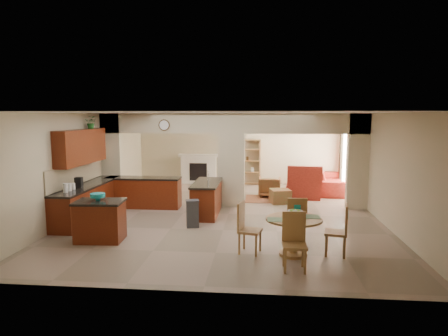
# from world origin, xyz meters

# --- Properties ---
(floor) EXTENTS (10.00, 10.00, 0.00)m
(floor) POSITION_xyz_m (0.00, 0.00, 0.00)
(floor) COLOR #866F5D
(floor) RESTS_ON ground
(ceiling) EXTENTS (10.00, 10.00, 0.00)m
(ceiling) POSITION_xyz_m (0.00, 0.00, 2.80)
(ceiling) COLOR white
(ceiling) RESTS_ON wall_back
(wall_back) EXTENTS (8.00, 0.00, 8.00)m
(wall_back) POSITION_xyz_m (0.00, 5.00, 1.40)
(wall_back) COLOR tan
(wall_back) RESTS_ON floor
(wall_front) EXTENTS (8.00, 0.00, 8.00)m
(wall_front) POSITION_xyz_m (0.00, -5.00, 1.40)
(wall_front) COLOR tan
(wall_front) RESTS_ON floor
(wall_left) EXTENTS (0.00, 10.00, 10.00)m
(wall_left) POSITION_xyz_m (-4.00, 0.00, 1.40)
(wall_left) COLOR tan
(wall_left) RESTS_ON floor
(wall_right) EXTENTS (0.00, 10.00, 10.00)m
(wall_right) POSITION_xyz_m (4.00, 0.00, 1.40)
(wall_right) COLOR tan
(wall_right) RESTS_ON floor
(partition_left_pier) EXTENTS (0.60, 0.25, 2.80)m
(partition_left_pier) POSITION_xyz_m (-3.70, 1.00, 1.40)
(partition_left_pier) COLOR tan
(partition_left_pier) RESTS_ON floor
(partition_center_pier) EXTENTS (0.80, 0.25, 2.20)m
(partition_center_pier) POSITION_xyz_m (0.00, 1.00, 1.10)
(partition_center_pier) COLOR tan
(partition_center_pier) RESTS_ON floor
(partition_right_pier) EXTENTS (0.60, 0.25, 2.80)m
(partition_right_pier) POSITION_xyz_m (3.70, 1.00, 1.40)
(partition_right_pier) COLOR tan
(partition_right_pier) RESTS_ON floor
(partition_header) EXTENTS (8.00, 0.25, 0.60)m
(partition_header) POSITION_xyz_m (0.00, 1.00, 2.50)
(partition_header) COLOR tan
(partition_header) RESTS_ON partition_center_pier
(kitchen_counter) EXTENTS (2.52, 3.29, 1.48)m
(kitchen_counter) POSITION_xyz_m (-3.26, -0.25, 0.46)
(kitchen_counter) COLOR #491108
(kitchen_counter) RESTS_ON floor
(upper_cabinets) EXTENTS (0.35, 2.40, 0.90)m
(upper_cabinets) POSITION_xyz_m (-3.82, -0.80, 1.92)
(upper_cabinets) COLOR #491108
(upper_cabinets) RESTS_ON wall_left
(peninsula) EXTENTS (0.70, 1.85, 0.91)m
(peninsula) POSITION_xyz_m (-0.60, -0.11, 0.46)
(peninsula) COLOR #491108
(peninsula) RESTS_ON floor
(wall_clock) EXTENTS (0.34, 0.03, 0.34)m
(wall_clock) POSITION_xyz_m (-2.00, 0.85, 2.45)
(wall_clock) COLOR #4C3419
(wall_clock) RESTS_ON partition_header
(rug) EXTENTS (1.60, 1.30, 0.01)m
(rug) POSITION_xyz_m (1.20, 2.10, 0.01)
(rug) COLOR brown
(rug) RESTS_ON floor
(fireplace) EXTENTS (1.60, 0.35, 1.20)m
(fireplace) POSITION_xyz_m (-1.60, 4.83, 0.61)
(fireplace) COLOR beige
(fireplace) RESTS_ON floor
(shelving_unit) EXTENTS (1.00, 0.32, 1.80)m
(shelving_unit) POSITION_xyz_m (0.35, 4.82, 0.90)
(shelving_unit) COLOR olive
(shelving_unit) RESTS_ON floor
(window_a) EXTENTS (0.02, 0.90, 1.90)m
(window_a) POSITION_xyz_m (3.97, 2.30, 1.20)
(window_a) COLOR white
(window_a) RESTS_ON wall_right
(window_b) EXTENTS (0.02, 0.90, 1.90)m
(window_b) POSITION_xyz_m (3.97, 4.00, 1.20)
(window_b) COLOR white
(window_b) RESTS_ON wall_right
(glazed_door) EXTENTS (0.02, 0.70, 2.10)m
(glazed_door) POSITION_xyz_m (3.97, 3.15, 1.05)
(glazed_door) COLOR white
(glazed_door) RESTS_ON wall_right
(drape_a_left) EXTENTS (0.10, 0.28, 2.30)m
(drape_a_left) POSITION_xyz_m (3.93, 1.70, 1.20)
(drape_a_left) COLOR #3D1A18
(drape_a_left) RESTS_ON wall_right
(drape_a_right) EXTENTS (0.10, 0.28, 2.30)m
(drape_a_right) POSITION_xyz_m (3.93, 2.90, 1.20)
(drape_a_right) COLOR #3D1A18
(drape_a_right) RESTS_ON wall_right
(drape_b_left) EXTENTS (0.10, 0.28, 2.30)m
(drape_b_left) POSITION_xyz_m (3.93, 3.40, 1.20)
(drape_b_left) COLOR #3D1A18
(drape_b_left) RESTS_ON wall_right
(drape_b_right) EXTENTS (0.10, 0.28, 2.30)m
(drape_b_right) POSITION_xyz_m (3.93, 4.60, 1.20)
(drape_b_right) COLOR #3D1A18
(drape_b_right) RESTS_ON wall_right
(ceiling_fan) EXTENTS (1.00, 1.00, 0.10)m
(ceiling_fan) POSITION_xyz_m (1.50, 3.00, 2.56)
(ceiling_fan) COLOR white
(ceiling_fan) RESTS_ON ceiling
(kitchen_island) EXTENTS (1.08, 0.80, 0.89)m
(kitchen_island) POSITION_xyz_m (-2.61, -2.65, 0.45)
(kitchen_island) COLOR #491108
(kitchen_island) RESTS_ON floor
(teal_bowl) EXTENTS (0.32, 0.32, 0.15)m
(teal_bowl) POSITION_xyz_m (-2.67, -2.59, 0.97)
(teal_bowl) COLOR teal
(teal_bowl) RESTS_ON kitchen_island
(trash_can) EXTENTS (0.35, 0.32, 0.62)m
(trash_can) POSITION_xyz_m (-0.78, -1.40, 0.31)
(trash_can) COLOR #2F2E31
(trash_can) RESTS_ON floor
(dining_table) EXTENTS (1.09, 1.09, 0.75)m
(dining_table) POSITION_xyz_m (1.54, -3.19, 0.50)
(dining_table) COLOR olive
(dining_table) RESTS_ON floor
(fruit_bowl) EXTENTS (0.30, 0.30, 0.16)m
(fruit_bowl) POSITION_xyz_m (1.57, -3.13, 0.83)
(fruit_bowl) COLOR #72BB28
(fruit_bowl) RESTS_ON dining_table
(sofa) EXTENTS (2.79, 1.31, 0.79)m
(sofa) POSITION_xyz_m (3.30, 3.67, 0.39)
(sofa) COLOR maroon
(sofa) RESTS_ON floor
(chaise) EXTENTS (1.20, 1.02, 0.44)m
(chaise) POSITION_xyz_m (2.30, 2.42, 0.22)
(chaise) COLOR maroon
(chaise) RESTS_ON floor
(armchair) EXTENTS (0.75, 0.77, 0.67)m
(armchair) POSITION_xyz_m (1.19, 2.54, 0.33)
(armchair) COLOR maroon
(armchair) RESTS_ON floor
(ottoman) EXTENTS (0.71, 0.71, 0.43)m
(ottoman) POSITION_xyz_m (1.50, 1.56, 0.22)
(ottoman) COLOR maroon
(ottoman) RESTS_ON floor
(plant) EXTENTS (0.33, 0.30, 0.35)m
(plant) POSITION_xyz_m (-3.82, -0.13, 2.54)
(plant) COLOR #144D14
(plant) RESTS_ON upper_cabinets
(chair_north) EXTENTS (0.44, 0.44, 1.02)m
(chair_north) POSITION_xyz_m (1.65, -2.50, 0.55)
(chair_north) COLOR olive
(chair_north) RESTS_ON floor
(chair_east) EXTENTS (0.49, 0.49, 1.02)m
(chair_east) POSITION_xyz_m (2.45, -3.12, 0.55)
(chair_east) COLOR olive
(chair_east) RESTS_ON floor
(chair_south) EXTENTS (0.43, 0.44, 1.02)m
(chair_south) POSITION_xyz_m (1.49, -3.89, 0.55)
(chair_south) COLOR olive
(chair_south) RESTS_ON floor
(chair_west) EXTENTS (0.51, 0.51, 1.02)m
(chair_west) POSITION_xyz_m (0.60, -3.11, 0.55)
(chair_west) COLOR olive
(chair_west) RESTS_ON floor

